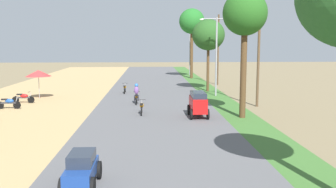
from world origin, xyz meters
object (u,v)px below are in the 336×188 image
object	(u,v)px
median_tree_second	(245,15)
motorbike_ahead_third	(142,107)
motorbike_ahead_fourth	(136,94)
parked_motorbike_third	(9,102)
streetlamp_mid	(190,44)
median_tree_third	(208,35)
utility_pole_far	(259,44)
parked_motorbike_fourth	(24,97)
car_sedan_blue	(82,168)
streetlamp_near	(216,51)
median_tree_fourth	(192,22)
motorbike_ahead_fifth	(125,88)
utility_pole_near	(218,48)
car_van_red	(198,103)
vendor_umbrella	(38,73)

from	to	relation	value
median_tree_second	motorbike_ahead_third	world-z (taller)	median_tree_second
motorbike_ahead_fourth	parked_motorbike_third	bearing A→B (deg)	-169.48
streetlamp_mid	median_tree_third	bearing A→B (deg)	-90.66
utility_pole_far	motorbike_ahead_third	size ratio (longest dim) A/B	5.21
parked_motorbike_third	motorbike_ahead_fourth	world-z (taller)	motorbike_ahead_fourth
parked_motorbike_fourth	car_sedan_blue	size ratio (longest dim) A/B	0.80
streetlamp_near	motorbike_ahead_third	world-z (taller)	streetlamp_near
median_tree_fourth	median_tree_third	bearing A→B (deg)	-89.70
parked_motorbike_fourth	streetlamp_near	xyz separation A→B (m)	(16.48, 3.53, 3.70)
median_tree_second	utility_pole_far	xyz separation A→B (m)	(2.32, 4.57, -1.81)
parked_motorbike_fourth	median_tree_fourth	xyz separation A→B (m)	(16.18, 21.14, 7.24)
motorbike_ahead_third	streetlamp_mid	bearing A→B (deg)	77.85
streetlamp_mid	motorbike_ahead_third	distance (m)	32.24
median_tree_fourth	utility_pole_far	xyz separation A→B (m)	(2.54, -23.37, -2.91)
median_tree_second	motorbike_ahead_fifth	distance (m)	16.30
utility_pole_near	utility_pole_far	size ratio (longest dim) A/B	0.88
streetlamp_near	car_van_red	distance (m)	11.00
parked_motorbike_fourth	motorbike_ahead_fifth	distance (m)	9.72
vendor_umbrella	utility_pole_far	size ratio (longest dim) A/B	0.27
streetlamp_mid	motorbike_ahead_fifth	xyz separation A→B (m)	(-8.59, -20.25, -4.18)
car_van_red	motorbike_ahead_third	xyz separation A→B (m)	(-3.74, 1.24, -0.45)
motorbike_ahead_third	utility_pole_far	bearing A→B (deg)	19.03
median_tree_second	utility_pole_far	distance (m)	5.43
parked_motorbike_third	utility_pole_near	bearing A→B (deg)	40.35
median_tree_fourth	motorbike_ahead_third	distance (m)	28.17
utility_pole_near	car_van_red	distance (m)	20.52
median_tree_fourth	motorbike_ahead_fifth	distance (m)	18.97
streetlamp_mid	utility_pole_far	size ratio (longest dim) A/B	0.87
vendor_umbrella	median_tree_second	distance (m)	18.88
parked_motorbike_fourth	streetlamp_mid	xyz separation A→B (m)	(16.48, 25.93, 4.20)
vendor_umbrella	motorbike_ahead_fifth	distance (m)	8.18
streetlamp_near	utility_pole_far	size ratio (longest dim) A/B	0.77
parked_motorbike_fourth	motorbike_ahead_fourth	xyz separation A→B (m)	(9.25, -0.95, 0.30)
motorbike_ahead_fourth	motorbike_ahead_third	bearing A→B (deg)	-83.49
streetlamp_mid	car_van_red	xyz separation A→B (m)	(-2.98, -32.49, -3.73)
streetlamp_near	utility_pole_near	xyz separation A→B (m)	(1.93, 9.57, 0.05)
vendor_umbrella	median_tree_third	xyz separation A→B (m)	(15.69, 4.45, 3.42)
median_tree_fourth	car_sedan_blue	world-z (taller)	median_tree_fourth
vendor_umbrella	utility_pole_far	distance (m)	18.93
utility_pole_near	utility_pole_far	distance (m)	15.33
motorbike_ahead_third	motorbike_ahead_fourth	size ratio (longest dim) A/B	1.00
car_sedan_blue	motorbike_ahead_third	distance (m)	13.28
utility_pole_near	streetlamp_mid	bearing A→B (deg)	98.55
median_tree_third	streetlamp_mid	xyz separation A→B (m)	(0.22, 18.99, -0.97)
motorbike_ahead_third	median_tree_fourth	bearing A→B (deg)	76.34
vendor_umbrella	car_van_red	bearing A→B (deg)	-34.97
median_tree_second	streetlamp_mid	xyz separation A→B (m)	(0.07, 32.72, -1.94)
motorbike_ahead_fifth	median_tree_second	bearing A→B (deg)	-55.66
utility_pole_near	car_van_red	world-z (taller)	utility_pole_near
vendor_umbrella	streetlamp_mid	distance (m)	28.44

